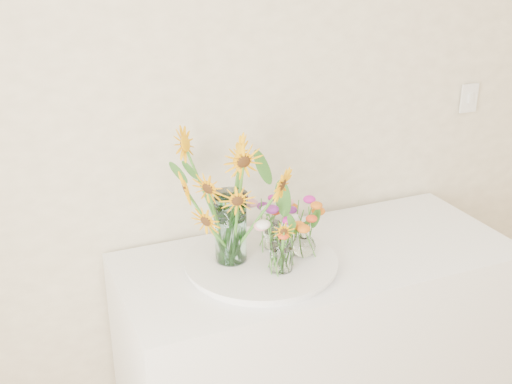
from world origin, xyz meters
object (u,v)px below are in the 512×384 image
small_vase_c (273,236)px  tray (261,264)px  mason_jar (231,228)px  counter (315,359)px  small_vase_a (281,253)px  small_vase_b (304,240)px

small_vase_c → tray: bearing=-137.3°
tray → mason_jar: (-0.09, 0.04, 0.14)m
counter → small_vase_a: small_vase_a is taller
small_vase_a → tray: bearing=111.0°
mason_jar → small_vase_b: size_ratio=2.07×
counter → small_vase_b: size_ratio=11.77×
small_vase_a → small_vase_b: size_ratio=1.08×
small_vase_b → small_vase_a: bearing=-150.6°
tray → small_vase_c: (0.07, 0.07, 0.06)m
counter → tray: tray is taller
tray → small_vase_a: bearing=-69.0°
mason_jar → small_vase_b: (0.24, -0.06, -0.06)m
small_vase_a → small_vase_b: small_vase_a is taller
counter → small_vase_b: bearing=-160.7°
tray → small_vase_b: size_ratio=4.12×
small_vase_c → counter: bearing=-20.7°
small_vase_c → small_vase_a: bearing=-104.4°
tray → small_vase_b: (0.15, -0.02, 0.07)m
tray → small_vase_a: size_ratio=3.82×
counter → tray: size_ratio=2.86×
small_vase_b → small_vase_c: 0.12m
small_vase_b → mason_jar: bearing=165.7°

